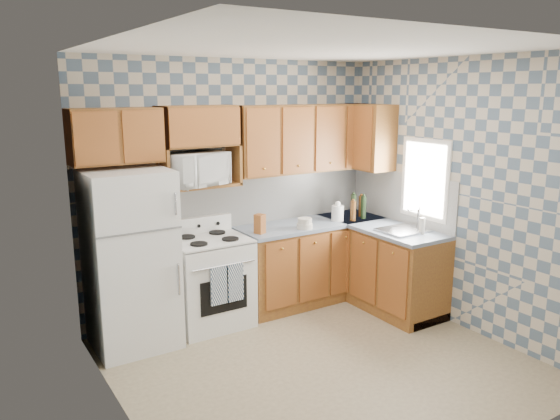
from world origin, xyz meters
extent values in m
plane|color=#79694F|center=(0.00, 0.00, 0.00)|extent=(3.40, 3.40, 0.00)
cube|color=slate|center=(0.00, 1.60, 1.35)|extent=(3.40, 0.02, 2.70)
cube|color=slate|center=(1.70, 0.00, 1.35)|extent=(0.02, 3.20, 2.70)
cube|color=silver|center=(0.40, 1.59, 1.20)|extent=(2.60, 0.02, 0.56)
cube|color=silver|center=(1.69, 0.80, 1.20)|extent=(0.02, 1.60, 0.56)
cube|color=white|center=(-1.27, 1.25, 0.84)|extent=(0.75, 0.70, 1.68)
cube|color=white|center=(-0.47, 1.28, 0.45)|extent=(0.76, 0.65, 0.90)
cube|color=silver|center=(-0.47, 1.28, 0.91)|extent=(0.76, 0.65, 0.02)
cube|color=white|center=(-0.47, 1.55, 1.00)|extent=(0.76, 0.08, 0.17)
cube|color=navy|center=(-0.53, 0.93, 0.54)|extent=(0.18, 0.02, 0.38)
cube|color=navy|center=(-0.36, 0.93, 0.54)|extent=(0.18, 0.02, 0.38)
cube|color=brown|center=(0.82, 1.30, 0.44)|extent=(1.75, 0.60, 0.88)
cube|color=brown|center=(1.40, 0.80, 0.44)|extent=(0.60, 1.60, 0.88)
cube|color=slate|center=(0.82, 1.30, 0.90)|extent=(1.77, 0.63, 0.04)
cube|color=slate|center=(1.40, 0.80, 0.90)|extent=(0.63, 1.60, 0.04)
cube|color=brown|center=(0.82, 1.44, 1.85)|extent=(1.75, 0.33, 0.74)
cube|color=brown|center=(-1.29, 1.44, 1.97)|extent=(0.82, 0.33, 0.50)
cube|color=brown|center=(1.53, 1.25, 1.85)|extent=(0.33, 0.70, 0.74)
cube|color=brown|center=(-0.47, 1.44, 1.44)|extent=(0.80, 0.33, 0.03)
imported|color=white|center=(-0.54, 1.38, 1.61)|extent=(0.68, 0.55, 0.33)
cube|color=#B7B7BC|center=(1.40, 0.45, 0.93)|extent=(0.48, 0.40, 0.03)
cube|color=white|center=(1.69, 0.45, 1.45)|extent=(0.02, 0.66, 0.86)
cylinder|color=black|center=(1.32, 1.18, 1.06)|extent=(0.06, 0.06, 0.28)
cylinder|color=black|center=(1.42, 1.12, 1.05)|extent=(0.06, 0.06, 0.26)
cylinder|color=#553012|center=(1.47, 1.22, 1.04)|extent=(0.06, 0.06, 0.25)
cylinder|color=#553012|center=(1.25, 1.10, 1.03)|extent=(0.06, 0.06, 0.23)
cube|color=brown|center=(0.07, 1.18, 1.02)|extent=(0.12, 0.12, 0.20)
cylinder|color=white|center=(1.10, 1.19, 1.01)|extent=(0.14, 0.14, 0.18)
cylinder|color=beige|center=(1.48, 0.27, 1.01)|extent=(0.06, 0.06, 0.17)
camera|label=1|loc=(-2.67, -3.58, 2.38)|focal=35.00mm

